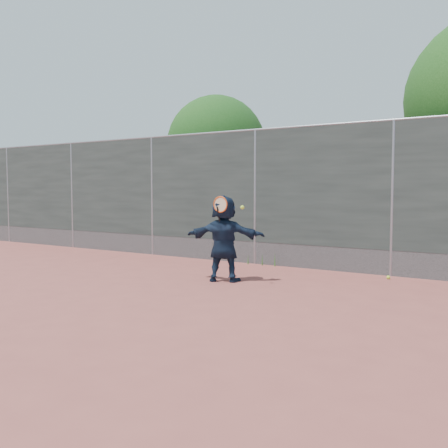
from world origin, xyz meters
The scene contains 7 objects.
ground centered at (0.00, 0.00, 0.00)m, with size 80.00×80.00×0.00m, color #9E4C42.
player centered at (0.55, 1.31, 0.79)m, with size 1.46×0.47×1.58m, color #142238.
ball_ground centered at (3.05, 3.13, 0.03)m, with size 0.07×0.07×0.07m, color #C6EF35.
fence centered at (0.00, 3.50, 1.58)m, with size 20.00×0.06×3.03m.
swing_action centered at (0.65, 1.11, 1.39)m, with size 0.65×0.15×0.51m.
tree_left centered at (-2.85, 6.55, 2.94)m, with size 3.15×3.00×4.53m.
weed_clump centered at (0.29, 3.38, 0.13)m, with size 0.68×0.07×0.30m.
Camera 1 is at (5.37, -6.33, 1.68)m, focal length 40.00 mm.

